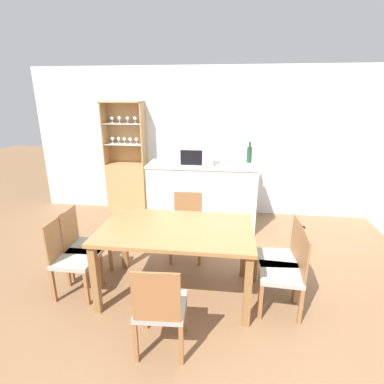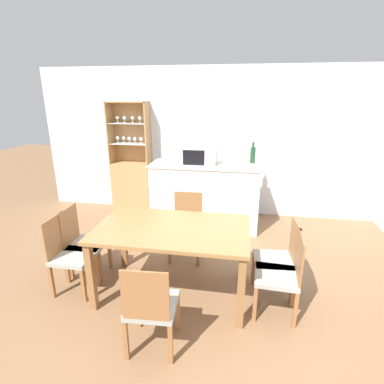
# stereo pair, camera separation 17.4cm
# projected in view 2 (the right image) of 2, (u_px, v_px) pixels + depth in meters

# --- Properties ---
(ground_plane) EXTENTS (18.00, 18.00, 0.00)m
(ground_plane) POSITION_uv_depth(u_px,v_px,m) (208.00, 303.00, 3.16)
(ground_plane) COLOR brown
(wall_back) EXTENTS (6.80, 0.06, 2.55)m
(wall_back) POSITION_uv_depth(u_px,v_px,m) (228.00, 143.00, 5.22)
(wall_back) COLOR silver
(wall_back) RESTS_ON ground_plane
(kitchen_counter) EXTENTS (1.72, 0.60, 1.05)m
(kitchen_counter) POSITION_uv_depth(u_px,v_px,m) (205.00, 196.00, 4.83)
(kitchen_counter) COLOR white
(kitchen_counter) RESTS_ON ground_plane
(display_cabinet) EXTENTS (0.71, 0.32, 1.97)m
(display_cabinet) POSITION_uv_depth(u_px,v_px,m) (132.00, 178.00, 5.54)
(display_cabinet) COLOR tan
(display_cabinet) RESTS_ON ground_plane
(dining_table) EXTENTS (1.59, 0.95, 0.78)m
(dining_table) POSITION_uv_depth(u_px,v_px,m) (172.00, 236.00, 3.14)
(dining_table) COLOR olive
(dining_table) RESTS_ON ground_plane
(dining_chair_head_near) EXTENTS (0.43, 0.43, 0.86)m
(dining_chair_head_near) POSITION_uv_depth(u_px,v_px,m) (151.00, 306.00, 2.47)
(dining_chair_head_near) COLOR #999E93
(dining_chair_head_near) RESTS_ON ground_plane
(dining_chair_side_left_far) EXTENTS (0.43, 0.43, 0.86)m
(dining_chair_side_left_far) POSITION_uv_depth(u_px,v_px,m) (84.00, 243.00, 3.53)
(dining_chair_side_left_far) COLOR #999E93
(dining_chair_side_left_far) RESTS_ON ground_plane
(dining_chair_head_far) EXTENTS (0.42, 0.42, 0.86)m
(dining_chair_head_far) POSITION_uv_depth(u_px,v_px,m) (187.00, 226.00, 3.96)
(dining_chair_head_far) COLOR #999E93
(dining_chair_head_far) RESTS_ON ground_plane
(dining_chair_side_left_near) EXTENTS (0.41, 0.41, 0.86)m
(dining_chair_side_left_near) POSITION_uv_depth(u_px,v_px,m) (70.00, 255.00, 3.26)
(dining_chair_side_left_near) COLOR #999E93
(dining_chair_side_left_near) RESTS_ON ground_plane
(dining_chair_side_right_near) EXTENTS (0.43, 0.43, 0.86)m
(dining_chair_side_right_near) POSITION_uv_depth(u_px,v_px,m) (281.00, 275.00, 2.90)
(dining_chair_side_right_near) COLOR #999E93
(dining_chair_side_right_near) RESTS_ON ground_plane
(dining_chair_side_right_far) EXTENTS (0.44, 0.44, 0.86)m
(dining_chair_side_right_far) POSITION_uv_depth(u_px,v_px,m) (278.00, 260.00, 3.17)
(dining_chair_side_right_far) COLOR #999E93
(dining_chair_side_right_far) RESTS_ON ground_plane
(microwave) EXTENTS (0.51, 0.35, 0.27)m
(microwave) POSITION_uv_depth(u_px,v_px,m) (200.00, 156.00, 4.64)
(microwave) COLOR #B7BABF
(microwave) RESTS_ON kitchen_counter
(wine_bottle) EXTENTS (0.08, 0.08, 0.33)m
(wine_bottle) POSITION_uv_depth(u_px,v_px,m) (253.00, 155.00, 4.71)
(wine_bottle) COLOR #193D23
(wine_bottle) RESTS_ON kitchen_counter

